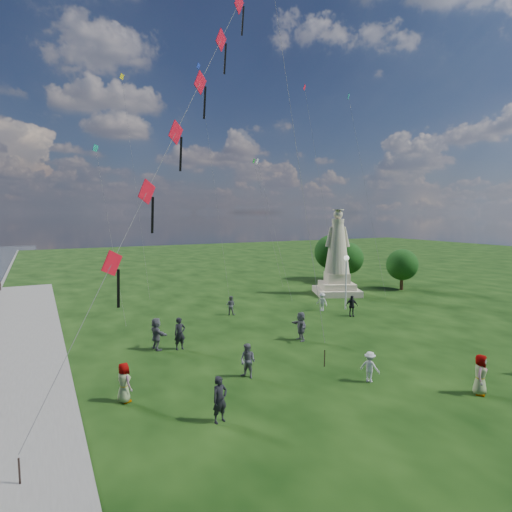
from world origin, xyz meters
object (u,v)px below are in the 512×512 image
person_6 (180,334)px  person_5 (156,334)px  person_2 (370,367)px  person_7 (231,305)px  person_8 (322,302)px  person_4 (480,375)px  person_1 (248,361)px  person_10 (124,383)px  person_11 (301,326)px  person_0 (220,399)px  person_9 (352,306)px  lamppost (346,271)px  statue (337,262)px

person_6 → person_5: bearing=148.6°
person_2 → person_7: 15.51m
person_8 → person_4: bearing=-35.6°
person_4 → person_7: 19.25m
person_2 → person_5: 12.36m
person_1 → person_5: person_5 is taller
person_7 → person_10: (-10.46, -12.40, 0.11)m
person_11 → person_10: bearing=-64.0°
person_1 → person_2: 5.89m
person_1 → person_11: 7.01m
person_2 → person_7: size_ratio=0.98×
person_0 → person_6: 9.39m
person_9 → person_10: person_10 is taller
person_4 → lamppost: bearing=42.0°
person_5 → person_10: person_5 is taller
statue → person_5: bearing=-132.6°
person_8 → person_9: 2.77m
person_1 → person_7: (4.55, 12.39, -0.10)m
person_10 → person_11: (11.64, 4.04, 0.06)m
person_7 → person_9: person_9 is taller
person_4 → person_5: bearing=102.2°
person_6 → person_10: person_6 is taller
person_7 → person_4: bearing=142.7°
person_4 → person_0: bearing=136.3°
person_9 → person_10: bearing=-134.9°
person_2 → person_10: (-10.91, 3.11, 0.12)m
person_1 → person_9: bearing=89.4°
lamppost → person_7: 10.09m
person_5 → person_9: bearing=-96.6°
person_2 → person_4: (3.38, -3.36, 0.17)m
person_8 → person_10: 20.45m
person_10 → person_0: bearing=-162.0°
person_11 → statue: bearing=141.1°
lamppost → person_1: 17.20m
person_7 → person_10: size_ratio=0.88×
person_11 → lamppost: bearing=131.6°
person_4 → person_11: person_11 is taller
lamppost → person_6: lamppost is taller
person_9 → person_10: size_ratio=0.96×
statue → person_2: size_ratio=5.71×
person_2 → person_6: person_6 is taller
person_0 → person_11: size_ratio=0.99×
person_2 → person_8: person_8 is taller
statue → person_4: 23.80m
lamppost → person_6: bearing=-165.7°
lamppost → person_8: size_ratio=3.00×
person_9 → person_6: bearing=-149.9°
lamppost → person_4: (-5.57, -16.23, -2.37)m
person_9 → person_11: 7.89m
person_9 → person_10: 20.16m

